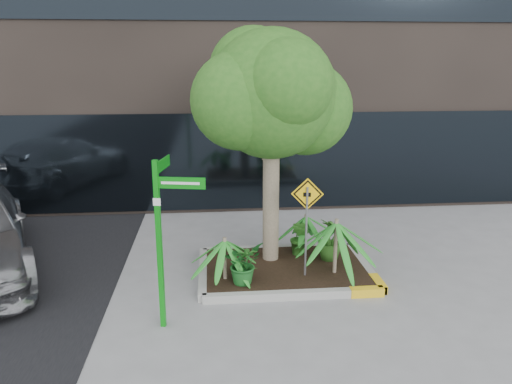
{
  "coord_description": "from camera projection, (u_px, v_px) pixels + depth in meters",
  "views": [
    {
      "loc": [
        -1.2,
        -8.65,
        4.07
      ],
      "look_at": [
        -0.38,
        0.2,
        1.69
      ],
      "focal_mm": 35.0,
      "sensor_mm": 36.0,
      "label": 1
    }
  ],
  "objects": [
    {
      "name": "palm_front",
      "position": [
        337.0,
        222.0,
        9.21
      ],
      "size": [
        1.19,
        1.19,
        1.33
      ],
      "color": "gray",
      "rests_on": "ground"
    },
    {
      "name": "tree",
      "position": [
        272.0,
        94.0,
        9.31
      ],
      "size": [
        3.13,
        2.78,
        4.7
      ],
      "color": "gray",
      "rests_on": "ground"
    },
    {
      "name": "planter",
      "position": [
        287.0,
        269.0,
        9.74
      ],
      "size": [
        3.35,
        2.36,
        0.15
      ],
      "color": "#9E9E99",
      "rests_on": "ground"
    },
    {
      "name": "shrub_a",
      "position": [
        243.0,
        263.0,
        8.93
      ],
      "size": [
        0.96,
        0.96,
        0.75
      ],
      "primitive_type": "imported",
      "rotation": [
        0.0,
        0.0,
        0.8
      ],
      "color": "#19581F",
      "rests_on": "planter"
    },
    {
      "name": "cattle_sign",
      "position": [
        307.0,
        211.0,
        8.95
      ],
      "size": [
        0.58,
        0.16,
        1.89
      ],
      "rotation": [
        0.0,
        0.0,
        -0.16
      ],
      "color": "slate",
      "rests_on": "ground"
    },
    {
      "name": "shrub_c",
      "position": [
        247.0,
        264.0,
        8.94
      ],
      "size": [
        0.38,
        0.38,
        0.71
      ],
      "primitive_type": "imported",
      "rotation": [
        0.0,
        0.0,
        3.17
      ],
      "color": "#24621E",
      "rests_on": "planter"
    },
    {
      "name": "palm_back",
      "position": [
        306.0,
        216.0,
        10.48
      ],
      "size": [
        0.86,
        0.86,
        0.96
      ],
      "color": "gray",
      "rests_on": "ground"
    },
    {
      "name": "shrub_b",
      "position": [
        330.0,
        239.0,
        9.99
      ],
      "size": [
        0.63,
        0.63,
        0.85
      ],
      "primitive_type": "imported",
      "rotation": [
        0.0,
        0.0,
        2.01
      ],
      "color": "#285A1B",
      "rests_on": "planter"
    },
    {
      "name": "shrub_d",
      "position": [
        300.0,
        238.0,
        10.2
      ],
      "size": [
        0.59,
        0.59,
        0.76
      ],
      "primitive_type": "imported",
      "rotation": [
        0.0,
        0.0,
        5.41
      ],
      "color": "#255C1A",
      "rests_on": "planter"
    },
    {
      "name": "ground",
      "position": [
        277.0,
        280.0,
        9.48
      ],
      "size": [
        80.0,
        80.0,
        0.0
      ],
      "primitive_type": "plane",
      "color": "gray",
      "rests_on": "ground"
    },
    {
      "name": "street_sign_post",
      "position": [
        163.0,
        226.0,
        7.48
      ],
      "size": [
        0.78,
        0.87,
        2.66
      ],
      "rotation": [
        0.0,
        0.0,
        -0.2
      ],
      "color": "#0C8D14",
      "rests_on": "ground"
    },
    {
      "name": "palm_left",
      "position": [
        225.0,
        240.0,
        9.01
      ],
      "size": [
        0.9,
        0.9,
        1.0
      ],
      "color": "gray",
      "rests_on": "ground"
    }
  ]
}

